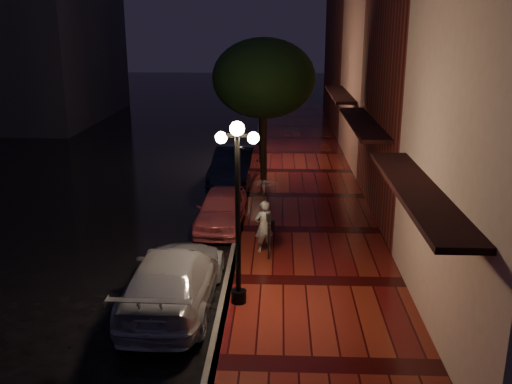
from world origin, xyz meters
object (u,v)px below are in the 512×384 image
at_px(navy_car, 234,166).
at_px(woman_with_umbrella, 264,205).
at_px(street_tree, 264,81).
at_px(parking_meter, 269,232).
at_px(silver_car, 173,279).
at_px(pink_car, 222,209).
at_px(streetlamp_far, 260,111).
at_px(streetlamp_near, 238,203).

relative_size(navy_car, woman_with_umbrella, 2.14).
distance_m(street_tree, woman_with_umbrella, 8.30).
bearing_deg(navy_car, parking_meter, -74.95).
bearing_deg(street_tree, silver_car, -99.30).
bearing_deg(parking_meter, pink_car, 104.82).
bearing_deg(streetlamp_far, woman_with_umbrella, -87.34).
height_order(streetlamp_near, navy_car, streetlamp_near).
height_order(navy_car, woman_with_umbrella, woman_with_umbrella).
bearing_deg(streetlamp_far, streetlamp_near, -90.00).
bearing_deg(pink_car, parking_meter, -58.96).
height_order(streetlamp_far, pink_car, streetlamp_far).
relative_size(street_tree, parking_meter, 4.36).
bearing_deg(navy_car, silver_car, -89.05).
relative_size(streetlamp_near, silver_car, 0.88).
bearing_deg(silver_car, pink_car, -95.13).
bearing_deg(pink_car, streetlamp_far, 86.02).
bearing_deg(parking_meter, streetlamp_near, -117.95).
xyz_separation_m(street_tree, parking_meter, (0.39, -8.41, -3.29)).
xyz_separation_m(streetlamp_far, silver_car, (-1.54, -13.99, -1.89)).
relative_size(streetlamp_far, parking_meter, 3.24).
relative_size(navy_car, parking_meter, 3.43).
bearing_deg(silver_car, navy_car, -92.13).
bearing_deg(navy_car, street_tree, 11.84).
distance_m(streetlamp_near, woman_with_umbrella, 3.35).
bearing_deg(navy_car, woman_with_umbrella, -75.21).
xyz_separation_m(streetlamp_near, navy_car, (-0.95, 10.83, -1.85)).
bearing_deg(parking_meter, woman_with_umbrella, 90.70).
distance_m(streetlamp_far, pink_car, 8.76).
relative_size(pink_car, navy_car, 0.82).
xyz_separation_m(streetlamp_far, parking_meter, (0.65, -11.42, -1.64)).
height_order(pink_car, navy_car, navy_car).
distance_m(street_tree, parking_meter, 9.04).
height_order(pink_car, silver_car, silver_car).
bearing_deg(streetlamp_near, streetlamp_far, 90.00).
xyz_separation_m(silver_car, woman_with_umbrella, (2.04, 3.13, 0.85)).
xyz_separation_m(pink_car, woman_with_umbrella, (1.45, -2.37, 0.92)).
relative_size(pink_car, parking_meter, 2.81).
xyz_separation_m(streetlamp_near, silver_car, (-1.54, 0.01, -1.89)).
height_order(streetlamp_near, street_tree, street_tree).
xyz_separation_m(navy_car, silver_car, (-0.59, -10.81, -0.04)).
distance_m(streetlamp_far, woman_with_umbrella, 10.92).
distance_m(streetlamp_near, pink_car, 5.93).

